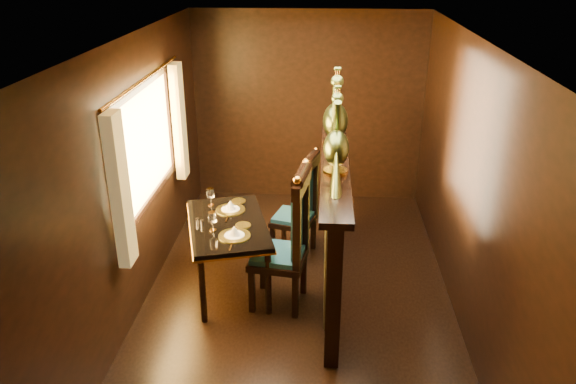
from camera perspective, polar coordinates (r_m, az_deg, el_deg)
name	(u,v)px	position (r m, az deg, el deg)	size (l,w,h in m)	color
ground	(298,297)	(5.67, 1.00, -10.63)	(5.00, 5.00, 0.00)	black
room_shell	(290,145)	(4.97, 0.16, 4.77)	(3.04, 5.04, 2.52)	black
partition	(332,220)	(5.56, 4.52, -2.89)	(0.26, 2.70, 1.36)	black
dining_table	(227,229)	(5.54, -6.17, -3.73)	(1.05, 1.38, 0.92)	black
chair_left	(292,236)	(5.19, 0.42, -4.47)	(0.58, 0.60, 1.43)	black
chair_right	(304,203)	(6.08, 1.59, -1.13)	(0.55, 0.56, 1.23)	black
peacock_left	(337,133)	(4.83, 4.97, 5.99)	(0.23, 0.63, 0.74)	#184A32
peacock_right	(336,106)	(5.53, 4.89, 8.74)	(0.26, 0.70, 0.83)	#184A32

